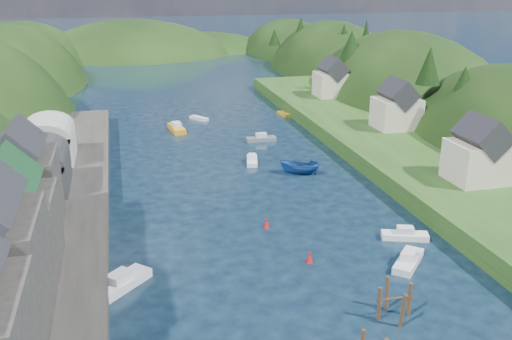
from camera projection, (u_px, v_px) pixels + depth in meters
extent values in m
plane|color=black|center=(224.00, 150.00, 91.98)|extent=(600.00, 600.00, 0.00)
ellipsoid|color=black|center=(4.00, 118.00, 147.07)|extent=(44.00, 75.56, 48.19)
ellipsoid|color=black|center=(25.00, 83.00, 185.09)|extent=(44.00, 75.56, 39.00)
ellipsoid|color=black|center=(401.00, 140.00, 127.76)|extent=(36.00, 75.56, 48.00)
ellipsoid|color=black|center=(332.00, 98.00, 167.02)|extent=(36.00, 75.56, 44.49)
ellipsoid|color=black|center=(290.00, 71.00, 205.08)|extent=(36.00, 75.56, 36.00)
ellipsoid|color=black|center=(135.00, 83.00, 203.15)|extent=(80.00, 60.00, 44.00)
ellipsoid|color=black|center=(208.00, 80.00, 219.26)|extent=(70.00, 56.00, 36.00)
cone|color=black|center=(2.00, 74.00, 111.54)|extent=(5.28, 5.28, 4.81)
cone|color=black|center=(19.00, 58.00, 129.94)|extent=(4.07, 4.07, 5.17)
cone|color=black|center=(9.00, 42.00, 143.52)|extent=(4.56, 4.56, 9.56)
cone|color=black|center=(4.00, 50.00, 147.42)|extent=(4.75, 4.75, 5.47)
cone|color=black|center=(20.00, 44.00, 157.72)|extent=(4.27, 4.27, 6.23)
cone|color=black|center=(463.00, 88.00, 88.97)|extent=(5.29, 5.29, 6.94)
cone|color=black|center=(429.00, 65.00, 93.97)|extent=(4.07, 4.07, 6.26)
cone|color=black|center=(416.00, 78.00, 108.76)|extent=(3.40, 3.40, 5.47)
cone|color=black|center=(384.00, 53.00, 120.99)|extent=(4.94, 4.94, 7.79)
cone|color=black|center=(351.00, 45.00, 122.59)|extent=(5.25, 5.25, 6.50)
cone|color=black|center=(366.00, 37.00, 133.75)|extent=(3.36, 3.36, 8.59)
cone|color=black|center=(344.00, 38.00, 147.20)|extent=(4.57, 4.57, 7.75)
cone|color=black|center=(322.00, 41.00, 158.61)|extent=(3.59, 3.59, 6.14)
cone|color=black|center=(301.00, 28.00, 166.05)|extent=(4.14, 4.14, 6.35)
cone|color=black|center=(275.00, 37.00, 176.97)|extent=(3.83, 3.83, 5.18)
cube|color=#2D2B28|center=(49.00, 240.00, 58.74)|extent=(12.00, 110.00, 2.00)
cube|color=#2D2B28|center=(9.00, 236.00, 49.48)|extent=(8.00, 9.00, 7.00)
cube|color=#1E592D|center=(2.00, 188.00, 48.01)|extent=(5.88, 9.36, 5.88)
cube|color=#2D2B28|center=(23.00, 193.00, 57.57)|extent=(7.00, 8.00, 8.00)
cube|color=black|center=(16.00, 148.00, 55.99)|extent=(5.15, 8.32, 5.15)
cube|color=#2D2D30|center=(39.00, 174.00, 69.24)|extent=(7.00, 9.00, 4.00)
cylinder|color=#2D2D30|center=(37.00, 158.00, 68.59)|extent=(7.00, 9.00, 7.00)
cube|color=#B2B2A8|center=(48.00, 146.00, 80.26)|extent=(7.00, 9.00, 4.00)
cylinder|color=#B2B2A8|center=(47.00, 132.00, 79.60)|extent=(7.00, 9.00, 7.00)
cube|color=#234719|center=(395.00, 150.00, 88.01)|extent=(16.00, 120.00, 2.40)
cube|color=beige|center=(478.00, 162.00, 70.72)|extent=(7.00, 6.00, 5.00)
cube|color=black|center=(482.00, 136.00, 69.63)|extent=(5.15, 6.24, 5.15)
cube|color=beige|center=(396.00, 113.00, 95.03)|extent=(7.00, 6.00, 5.00)
cube|color=black|center=(398.00, 94.00, 93.94)|extent=(5.15, 6.24, 5.15)
cube|color=beige|center=(332.00, 84.00, 119.59)|extent=(7.00, 6.00, 5.00)
cube|color=black|center=(333.00, 68.00, 118.50)|extent=(5.15, 6.24, 5.15)
cylinder|color=#382314|center=(409.00, 303.00, 47.29)|extent=(0.32, 0.32, 3.60)
cylinder|color=#382314|center=(387.00, 296.00, 48.23)|extent=(0.32, 0.32, 3.60)
cylinder|color=#382314|center=(379.00, 307.00, 46.67)|extent=(0.32, 0.32, 3.60)
cylinder|color=#382314|center=(402.00, 314.00, 45.72)|extent=(0.32, 0.32, 3.60)
cylinder|color=#382314|center=(395.00, 298.00, 46.78)|extent=(3.28, 0.16, 0.16)
cone|color=#B70F0E|center=(310.00, 258.00, 56.29)|extent=(0.70, 0.70, 0.90)
sphere|color=#B70F0E|center=(310.00, 253.00, 56.12)|extent=(0.30, 0.30, 0.30)
cone|color=#B70F0E|center=(267.00, 223.00, 63.99)|extent=(0.70, 0.70, 0.90)
sphere|color=#B70F0E|center=(267.00, 219.00, 63.83)|extent=(0.30, 0.30, 0.30)
cube|color=white|center=(252.00, 161.00, 85.72)|extent=(2.53, 4.89, 0.65)
cube|color=silver|center=(252.00, 156.00, 85.48)|extent=(1.41, 1.83, 0.70)
cube|color=silver|center=(199.00, 118.00, 110.85)|extent=(3.49, 4.17, 0.58)
cube|color=#C09116|center=(284.00, 114.00, 114.31)|extent=(1.92, 4.07, 0.55)
imported|color=navy|center=(299.00, 168.00, 80.64)|extent=(6.00, 4.17, 2.17)
cube|color=silver|center=(120.00, 284.00, 51.56)|extent=(5.97, 5.98, 0.89)
cube|color=silver|center=(119.00, 276.00, 51.29)|extent=(2.61, 2.61, 0.70)
cube|color=silver|center=(408.00, 261.00, 55.80)|extent=(4.99, 5.26, 0.76)
cube|color=silver|center=(409.00, 254.00, 55.55)|extent=(2.22, 2.26, 0.70)
cube|color=slate|center=(261.00, 139.00, 96.85)|extent=(5.00, 1.68, 0.70)
cube|color=silver|center=(261.00, 135.00, 96.61)|extent=(1.75, 1.16, 0.70)
cube|color=orange|center=(177.00, 129.00, 103.09)|extent=(2.86, 6.54, 0.89)
cube|color=silver|center=(176.00, 124.00, 102.81)|extent=(1.72, 2.38, 0.70)
cube|color=white|center=(405.00, 236.00, 61.26)|extent=(5.18, 3.12, 0.69)
cube|color=silver|center=(405.00, 230.00, 61.02)|extent=(2.00, 1.63, 0.70)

